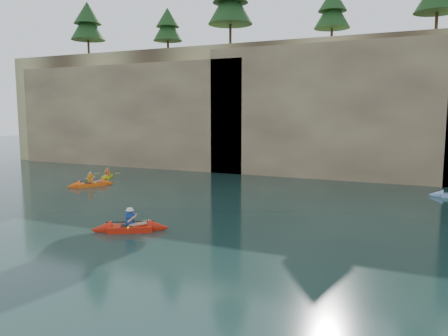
% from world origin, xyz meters
% --- Properties ---
extents(ground, '(160.00, 160.00, 0.00)m').
position_xyz_m(ground, '(0.00, 0.00, 0.00)').
color(ground, black).
rests_on(ground, ground).
extents(cliff, '(70.00, 16.00, 12.00)m').
position_xyz_m(cliff, '(0.00, 30.00, 6.00)').
color(cliff, tan).
rests_on(cliff, ground).
extents(cliff_slab_west, '(26.00, 2.40, 10.56)m').
position_xyz_m(cliff_slab_west, '(-20.00, 22.60, 5.28)').
color(cliff_slab_west, tan).
rests_on(cliff_slab_west, ground).
extents(cliff_slab_center, '(24.00, 2.40, 11.40)m').
position_xyz_m(cliff_slab_center, '(2.00, 22.60, 5.70)').
color(cliff_slab_center, tan).
rests_on(cliff_slab_center, ground).
extents(sea_cave_west, '(4.50, 1.00, 4.00)m').
position_xyz_m(sea_cave_west, '(-18.00, 21.95, 2.00)').
color(sea_cave_west, black).
rests_on(sea_cave_west, ground).
extents(sea_cave_center, '(3.50, 1.00, 3.20)m').
position_xyz_m(sea_cave_center, '(-4.00, 21.95, 1.60)').
color(sea_cave_center, black).
rests_on(sea_cave_center, ground).
extents(main_kayaker, '(3.52, 2.62, 1.35)m').
position_xyz_m(main_kayaker, '(-4.67, 2.03, 0.18)').
color(main_kayaker, red).
rests_on(main_kayaker, ground).
extents(kayaker_orange, '(2.64, 3.38, 1.35)m').
position_xyz_m(kayaker_orange, '(-14.86, 10.98, 0.17)').
color(kayaker_orange, '#FF5C10').
rests_on(kayaker_orange, ground).
extents(kayaker_yellow, '(1.95, 2.62, 1.07)m').
position_xyz_m(kayaker_yellow, '(-16.54, 14.93, 0.13)').
color(kayaker_yellow, yellow).
rests_on(kayaker_yellow, ground).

